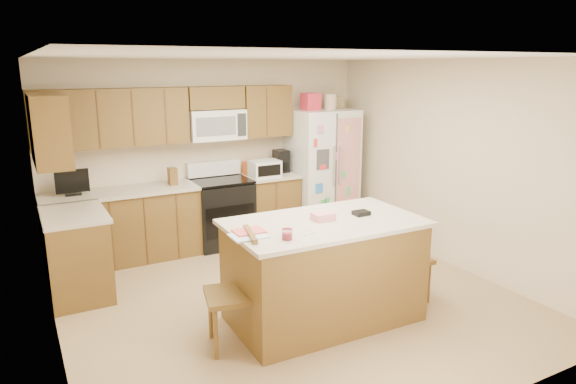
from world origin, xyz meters
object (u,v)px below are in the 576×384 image
windsor_chair_right (406,258)px  refrigerator (322,169)px  windsor_chair_left (234,294)px  island (324,270)px  stove (222,211)px  windsor_chair_back (298,254)px

windsor_chair_right → refrigerator: bearing=78.4°
refrigerator → windsor_chair_left: refrigerator is taller
island → windsor_chair_right: size_ratio=1.93×
refrigerator → island: bearing=-121.6°
stove → island: (0.07, -2.50, 0.03)m
stove → windsor_chair_back: bearing=-85.7°
island → windsor_chair_right: bearing=-2.7°
stove → windsor_chair_back: size_ratio=1.19×
island → windsor_chair_back: (0.07, 0.62, -0.06)m
island → windsor_chair_left: size_ratio=1.81×
island → windsor_chair_back: island is taller
refrigerator → windsor_chair_left: bearing=-134.6°
stove → refrigerator: bearing=-2.3°
island → windsor_chair_back: size_ratio=1.99×
island → windsor_chair_left: island is taller
windsor_chair_left → windsor_chair_right: 1.94m
windsor_chair_right → windsor_chair_left: bearing=180.0°
stove → windsor_chair_left: 2.69m
windsor_chair_left → windsor_chair_back: 1.22m
windsor_chair_left → windsor_chair_back: bearing=33.1°
island → windsor_chair_left: 0.95m
stove → windsor_chair_left: size_ratio=1.08×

